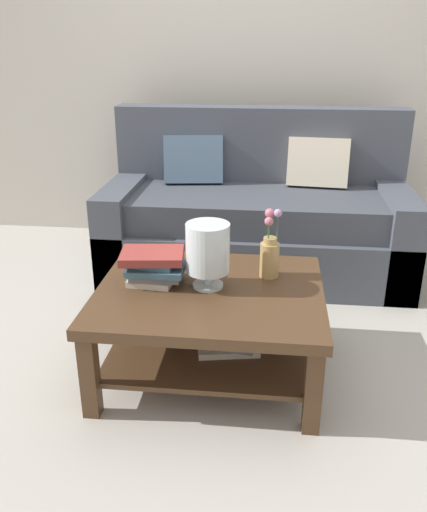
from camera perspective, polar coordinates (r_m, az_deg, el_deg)
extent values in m
plane|color=#B7B2A8|center=(2.97, 1.19, -8.11)|extent=(10.00, 10.00, 0.00)
cube|color=beige|center=(4.21, 3.55, 20.14)|extent=(6.40, 0.12, 2.70)
cube|color=#474C56|center=(3.66, 4.42, 1.01)|extent=(1.98, 0.90, 0.36)
cube|color=#40444E|center=(3.54, 4.54, 5.06)|extent=(1.74, 0.74, 0.20)
cube|color=#474C56|center=(3.85, 4.87, 10.28)|extent=(1.98, 0.20, 0.70)
cube|color=#474C56|center=(3.75, -9.28, 3.26)|extent=(0.20, 0.90, 0.60)
cube|color=#474C56|center=(3.70, 18.40, 2.13)|extent=(0.20, 0.90, 0.60)
cube|color=slate|center=(3.75, -2.14, 10.18)|extent=(0.42, 0.24, 0.34)
cube|color=beige|center=(3.72, 11.01, 9.70)|extent=(0.42, 0.22, 0.34)
cube|color=#4C331E|center=(2.47, -0.39, -4.00)|extent=(1.03, 0.87, 0.05)
cube|color=#4C331E|center=(2.35, -12.98, -12.24)|extent=(0.07, 0.07, 0.39)
cube|color=#4C331E|center=(2.25, 10.50, -13.85)|extent=(0.07, 0.07, 0.39)
cube|color=#4C331E|center=(2.98, -8.33, -4.05)|extent=(0.07, 0.07, 0.39)
cube|color=#4C331E|center=(2.90, 9.62, -4.94)|extent=(0.07, 0.07, 0.39)
cube|color=#4C331E|center=(2.60, -0.37, -9.38)|extent=(0.91, 0.75, 0.02)
cube|color=beige|center=(2.55, 1.52, -9.40)|extent=(0.31, 0.25, 0.03)
cube|color=slate|center=(2.55, 1.57, -8.58)|extent=(0.31, 0.25, 0.03)
cube|color=slate|center=(2.58, 1.68, -7.31)|extent=(0.29, 0.22, 0.03)
cube|color=beige|center=(2.54, -6.42, -2.36)|extent=(0.22, 0.22, 0.03)
cube|color=slate|center=(2.52, -6.05, -1.79)|extent=(0.24, 0.19, 0.03)
cube|color=#3D6075|center=(2.50, -6.04, -1.29)|extent=(0.26, 0.20, 0.03)
cube|color=#3D6075|center=(2.50, -6.43, -0.60)|extent=(0.23, 0.19, 0.03)
cube|color=#993833|center=(2.49, -6.52, 0.05)|extent=(0.31, 0.24, 0.04)
cylinder|color=silver|center=(2.47, -0.60, -3.09)|extent=(0.14, 0.14, 0.02)
cylinder|color=silver|center=(2.46, -0.60, -2.26)|extent=(0.04, 0.04, 0.06)
cylinder|color=silver|center=(2.40, -0.61, 0.87)|extent=(0.20, 0.20, 0.22)
sphere|color=beige|center=(2.43, -1.31, -0.46)|extent=(0.04, 0.04, 0.04)
sphere|color=#993833|center=(2.43, 0.13, -0.25)|extent=(0.05, 0.05, 0.05)
cylinder|color=tan|center=(2.56, 5.94, -0.42)|extent=(0.09, 0.09, 0.17)
cylinder|color=tan|center=(2.53, 6.03, 1.64)|extent=(0.06, 0.06, 0.03)
cylinder|color=#426638|center=(2.50, 6.78, 3.09)|extent=(0.01, 0.01, 0.11)
sphere|color=#B28CB7|center=(2.48, 6.85, 4.53)|extent=(0.04, 0.04, 0.04)
cylinder|color=#426638|center=(2.52, 5.91, 3.16)|extent=(0.01, 0.01, 0.10)
sphere|color=#C66B7A|center=(2.50, 5.96, 4.53)|extent=(0.04, 0.04, 0.04)
cylinder|color=#426638|center=(2.50, 5.84, 2.63)|extent=(0.01, 0.01, 0.07)
sphere|color=#C66B7A|center=(2.48, 5.89, 3.67)|extent=(0.04, 0.04, 0.04)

